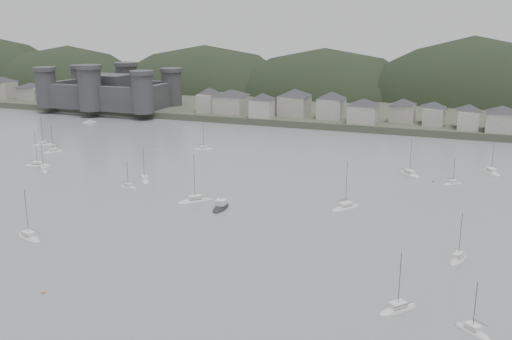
% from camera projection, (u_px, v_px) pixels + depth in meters
% --- Properties ---
extents(ground, '(900.00, 900.00, 0.00)m').
position_uv_depth(ground, '(91.00, 314.00, 95.05)').
color(ground, slate).
rests_on(ground, ground).
extents(far_shore_land, '(900.00, 250.00, 3.00)m').
position_uv_depth(far_shore_land, '(383.00, 93.00, 361.13)').
color(far_shore_land, '#383D2D').
rests_on(far_shore_land, ground).
extents(forested_ridge, '(851.55, 103.94, 102.57)m').
position_uv_depth(forested_ridge, '(383.00, 121.00, 339.56)').
color(forested_ridge, black).
rests_on(forested_ridge, ground).
extents(castle, '(66.00, 43.00, 20.00)m').
position_uv_depth(castle, '(110.00, 91.00, 296.32)').
color(castle, '#37373A').
rests_on(castle, far_shore_land).
extents(waterfront_town, '(451.48, 28.46, 12.92)m').
position_uv_depth(waterfront_town, '(464.00, 113.00, 240.91)').
color(waterfront_town, gray).
rests_on(waterfront_town, far_shore_land).
extents(sailboat_lead, '(6.50, 5.68, 9.04)m').
position_uv_depth(sailboat_lead, '(472.00, 331.00, 89.50)').
color(sailboat_lead, beige).
rests_on(sailboat_lead, ground).
extents(moored_fleet, '(238.80, 161.28, 13.57)m').
position_uv_depth(moored_fleet, '(211.00, 194.00, 159.44)').
color(moored_fleet, beige).
rests_on(moored_fleet, ground).
extents(motor_launch_far, '(3.56, 8.63, 4.01)m').
position_uv_depth(motor_launch_far, '(221.00, 207.00, 147.61)').
color(motor_launch_far, black).
rests_on(motor_launch_far, ground).
extents(mooring_buoys, '(157.74, 135.95, 0.70)m').
position_uv_depth(mooring_buoys, '(218.00, 225.00, 135.74)').
color(mooring_buoys, '#B57B3C').
rests_on(mooring_buoys, ground).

